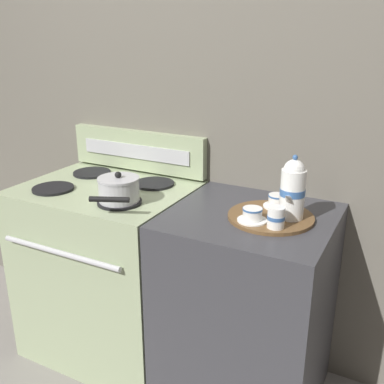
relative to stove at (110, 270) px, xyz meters
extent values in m
plane|color=gray|center=(0.33, 0.00, -0.44)|extent=(6.00, 6.00, 0.00)
cube|color=#666056|center=(0.33, 0.33, 0.66)|extent=(6.00, 0.05, 2.20)
cube|color=#9EAD84|center=(0.00, 0.00, 0.00)|extent=(0.78, 0.61, 0.88)
cylinder|color=silver|center=(0.00, -0.32, 0.24)|extent=(0.63, 0.02, 0.02)
cylinder|color=black|center=(-0.19, 0.14, 0.44)|extent=(0.19, 0.19, 0.01)
cylinder|color=black|center=(0.19, 0.14, 0.44)|extent=(0.19, 0.19, 0.01)
cylinder|color=black|center=(-0.19, -0.14, 0.44)|extent=(0.19, 0.19, 0.01)
cylinder|color=black|center=(0.19, -0.14, 0.44)|extent=(0.19, 0.19, 0.01)
cube|color=#9EAD84|center=(0.00, 0.28, 0.55)|extent=(0.77, 0.05, 0.20)
cube|color=#B7B7BC|center=(0.00, 0.26, 0.55)|extent=(0.63, 0.01, 0.07)
cube|color=#38383D|center=(0.73, 0.00, 0.00)|extent=(0.65, 0.61, 0.88)
cylinder|color=#B7B7BC|center=(0.19, -0.14, 0.50)|extent=(0.17, 0.17, 0.09)
cylinder|color=#B7B7BC|center=(0.19, -0.14, 0.55)|extent=(0.18, 0.18, 0.01)
sphere|color=black|center=(0.19, -0.14, 0.57)|extent=(0.03, 0.03, 0.03)
cylinder|color=black|center=(0.25, -0.29, 0.52)|extent=(0.15, 0.08, 0.02)
cylinder|color=brown|center=(0.81, 0.00, 0.45)|extent=(0.33, 0.33, 0.01)
cylinder|color=white|center=(0.88, 0.01, 0.55)|extent=(0.09, 0.09, 0.19)
cylinder|color=#38609E|center=(0.88, 0.01, 0.56)|extent=(0.10, 0.10, 0.03)
sphere|color=white|center=(0.88, 0.01, 0.64)|extent=(0.08, 0.08, 0.08)
sphere|color=#38609E|center=(0.88, 0.01, 0.69)|extent=(0.02, 0.02, 0.02)
cone|color=white|center=(0.88, -0.06, 0.56)|extent=(0.03, 0.07, 0.06)
cylinder|color=white|center=(0.76, -0.09, 0.46)|extent=(0.11, 0.11, 0.01)
cylinder|color=white|center=(0.76, -0.09, 0.48)|extent=(0.07, 0.07, 0.05)
cylinder|color=#38609E|center=(0.76, -0.09, 0.50)|extent=(0.07, 0.07, 0.01)
cylinder|color=white|center=(0.80, 0.10, 0.46)|extent=(0.11, 0.11, 0.01)
cylinder|color=white|center=(0.80, 0.10, 0.48)|extent=(0.07, 0.07, 0.05)
cylinder|color=#38609E|center=(0.80, 0.10, 0.50)|extent=(0.07, 0.07, 0.01)
cylinder|color=white|center=(0.86, -0.10, 0.49)|extent=(0.06, 0.06, 0.08)
cylinder|color=#38609E|center=(0.86, -0.10, 0.49)|extent=(0.07, 0.07, 0.01)
camera|label=1|loc=(1.28, -1.57, 1.12)|focal=42.00mm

